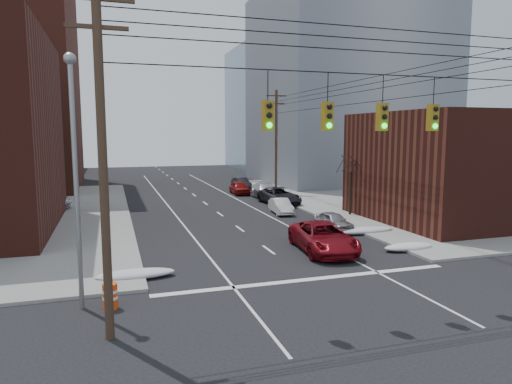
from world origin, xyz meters
TOP-DOWN VIEW (x-y plane):
  - ground at (0.00, 0.00)m, footprint 160.00×160.00m
  - sidewalk_ne at (27.00, 27.00)m, footprint 40.00×40.00m
  - building_office at (22.00, 44.00)m, footprint 22.00×20.00m
  - building_glass at (24.00, 70.00)m, footprint 20.00×18.00m
  - building_storefront at (18.00, 16.00)m, footprint 16.00×12.00m
  - utility_pole_left at (-8.50, 3.00)m, footprint 2.20×0.28m
  - utility_pole_far at (8.50, 34.00)m, footprint 2.20×0.28m
  - traffic_signals at (0.10, 2.97)m, footprint 17.00×0.42m
  - street_light at (-9.50, 6.00)m, footprint 0.44×0.44m
  - bare_tree at (9.59, 20.00)m, footprint 2.09×2.20m
  - snow_nw at (-7.40, 9.00)m, footprint 3.50×1.08m
  - snow_ne at (7.40, 9.50)m, footprint 3.00×1.08m
  - snow_east_far at (7.40, 14.00)m, footprint 4.00×1.08m
  - red_pickup at (2.76, 10.77)m, footprint 3.23×6.00m
  - parked_car_a at (5.91, 15.66)m, footprint 1.71×3.70m
  - parked_car_b at (4.80, 22.72)m, footprint 1.63×3.81m
  - parked_car_c at (6.40, 27.36)m, footprint 2.86×5.70m
  - parked_car_d at (6.40, 31.21)m, footprint 2.40×5.45m
  - parked_car_e at (4.80, 35.29)m, footprint 1.80×4.16m
  - parked_car_f at (6.40, 40.20)m, footprint 1.59×3.98m
  - lot_car_a at (-15.06, 21.96)m, footprint 4.96×3.40m
  - lot_car_b at (-14.20, 29.85)m, footprint 5.56×3.05m
  - construction_barrel at (-8.49, 5.62)m, footprint 0.65×0.65m

SIDE VIEW (x-z plane):
  - ground at x=0.00m, z-range 0.00..0.00m
  - sidewalk_ne at x=27.00m, z-range 0.00..0.15m
  - snow_nw at x=-7.40m, z-range 0.00..0.42m
  - snow_ne at x=7.40m, z-range 0.00..0.42m
  - snow_east_far at x=7.40m, z-range 0.00..0.42m
  - construction_barrel at x=-8.49m, z-range 0.01..0.99m
  - parked_car_b at x=4.80m, z-range 0.00..1.22m
  - parked_car_a at x=5.91m, z-range 0.00..1.23m
  - parked_car_f at x=6.40m, z-range 0.00..1.29m
  - parked_car_e at x=4.80m, z-range 0.00..1.40m
  - parked_car_c at x=6.40m, z-range 0.00..1.55m
  - parked_car_d at x=6.40m, z-range 0.00..1.56m
  - red_pickup at x=2.76m, z-range 0.00..1.60m
  - lot_car_b at x=-14.20m, z-range 0.15..1.63m
  - lot_car_a at x=-15.06m, z-range 0.15..1.70m
  - bare_tree at x=9.59m, z-range -0.15..4.79m
  - building_storefront at x=18.00m, z-range 0.00..8.00m
  - street_light at x=-9.50m, z-range 0.88..10.20m
  - utility_pole_left at x=-8.50m, z-range 0.28..11.28m
  - utility_pole_far at x=8.50m, z-range 0.28..11.28m
  - traffic_signals at x=0.10m, z-range 6.16..8.18m
  - building_glass at x=24.00m, z-range 0.00..22.00m
  - building_office at x=22.00m, z-range 0.00..25.00m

